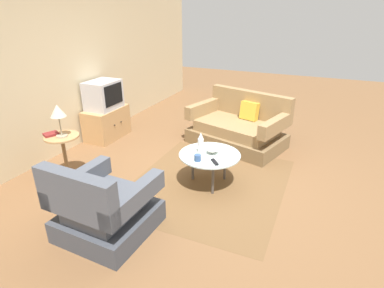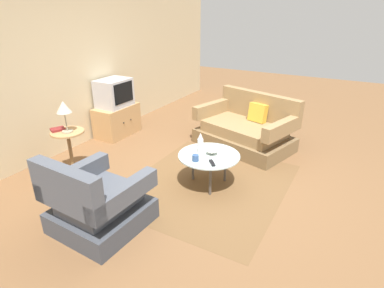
% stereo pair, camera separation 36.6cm
% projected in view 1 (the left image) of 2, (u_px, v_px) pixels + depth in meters
% --- Properties ---
extents(ground_plane, '(16.00, 16.00, 0.00)m').
position_uv_depth(ground_plane, '(209.00, 178.00, 4.45)').
color(ground_plane, brown).
extents(back_wall, '(9.00, 0.12, 2.70)m').
position_uv_depth(back_wall, '(54.00, 68.00, 4.86)').
color(back_wall, '#CCB78E').
rests_on(back_wall, ground).
extents(area_rug, '(2.30, 1.97, 0.00)m').
position_uv_depth(area_rug, '(209.00, 183.00, 4.31)').
color(area_rug, brown).
rests_on(area_rug, ground).
extents(armchair, '(0.93, 0.91, 0.88)m').
position_uv_depth(armchair, '(104.00, 210.00, 3.25)').
color(armchair, '#3E424B').
rests_on(armchair, ground).
extents(couch, '(1.35, 1.76, 0.88)m').
position_uv_depth(couch, '(239.00, 128.00, 5.44)').
color(couch, brown).
rests_on(couch, ground).
extents(coffee_table, '(0.81, 0.81, 0.44)m').
position_uv_depth(coffee_table, '(210.00, 157.00, 4.15)').
color(coffee_table, '#B2C6C1').
rests_on(coffee_table, ground).
extents(side_table, '(0.46, 0.46, 0.63)m').
position_uv_depth(side_table, '(64.00, 148.00, 4.30)').
color(side_table, tan).
rests_on(side_table, ground).
extents(tv_stand, '(0.82, 0.50, 0.56)m').
position_uv_depth(tv_stand, '(107.00, 123.00, 5.73)').
color(tv_stand, tan).
rests_on(tv_stand, ground).
extents(television, '(0.59, 0.46, 0.49)m').
position_uv_depth(television, '(103.00, 95.00, 5.52)').
color(television, '#B7B7BC').
rests_on(television, tv_stand).
extents(table_lamp, '(0.20, 0.20, 0.44)m').
position_uv_depth(table_lamp, '(58.00, 112.00, 4.06)').
color(table_lamp, '#9E937A').
rests_on(table_lamp, side_table).
extents(vase, '(0.08, 0.08, 0.28)m').
position_uv_depth(vase, '(201.00, 143.00, 4.13)').
color(vase, white).
rests_on(vase, coffee_table).
extents(mug, '(0.13, 0.08, 0.08)m').
position_uv_depth(mug, '(198.00, 158.00, 3.95)').
color(mug, '#335184').
rests_on(mug, coffee_table).
extents(bowl, '(0.16, 0.16, 0.06)m').
position_uv_depth(bowl, '(212.00, 151.00, 4.14)').
color(bowl, silver).
rests_on(bowl, coffee_table).
extents(tv_remote_dark, '(0.15, 0.14, 0.02)m').
position_uv_depth(tv_remote_dark, '(215.00, 162.00, 3.90)').
color(tv_remote_dark, black).
rests_on(tv_remote_dark, coffee_table).
extents(tv_remote_silver, '(0.08, 0.17, 0.02)m').
position_uv_depth(tv_remote_silver, '(200.00, 145.00, 4.38)').
color(tv_remote_silver, '#B2B2B7').
rests_on(tv_remote_silver, coffee_table).
extents(book, '(0.23, 0.21, 0.03)m').
position_uv_depth(book, '(51.00, 134.00, 4.24)').
color(book, maroon).
rests_on(book, side_table).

